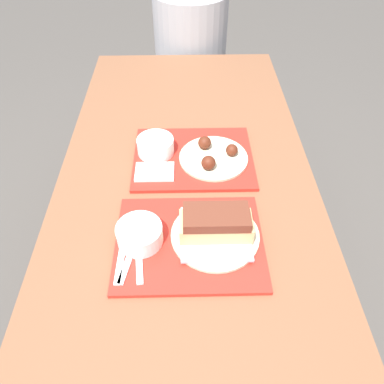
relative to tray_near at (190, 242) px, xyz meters
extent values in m
plane|color=#4C4742|center=(-0.01, 0.18, -0.79)|extent=(12.00, 12.00, 0.00)
cube|color=brown|center=(-0.01, 0.18, -0.03)|extent=(0.80, 1.86, 0.04)
cylinder|color=brown|center=(-0.35, 1.03, -0.42)|extent=(0.07, 0.07, 0.74)
cylinder|color=brown|center=(0.34, 1.03, -0.42)|extent=(0.07, 0.07, 0.74)
cube|color=brown|center=(-0.01, 1.33, -0.35)|extent=(0.76, 0.28, 0.04)
cylinder|color=brown|center=(-0.33, 1.33, -0.58)|extent=(0.06, 0.06, 0.42)
cylinder|color=brown|center=(0.32, 1.33, -0.58)|extent=(0.06, 0.06, 0.42)
cube|color=red|center=(0.00, 0.00, 0.00)|extent=(0.39, 0.31, 0.01)
cube|color=red|center=(0.02, 0.34, 0.00)|extent=(0.39, 0.31, 0.01)
cylinder|color=white|center=(-0.13, 0.00, 0.03)|extent=(0.12, 0.12, 0.05)
cylinder|color=beige|center=(-0.13, 0.00, 0.05)|extent=(0.11, 0.11, 0.01)
cylinder|color=beige|center=(0.07, 0.01, 0.01)|extent=(0.23, 0.23, 0.01)
cube|color=silver|center=(0.07, 0.01, 0.02)|extent=(0.18, 0.18, 0.01)
cube|color=#DBB275|center=(0.07, 0.01, 0.05)|extent=(0.19, 0.08, 0.05)
cube|color=brown|center=(0.07, 0.01, 0.08)|extent=(0.17, 0.09, 0.03)
cube|color=white|center=(-0.15, -0.04, 0.01)|extent=(0.05, 0.17, 0.00)
cube|color=white|center=(-0.13, -0.04, 0.01)|extent=(0.04, 0.17, 0.00)
cube|color=white|center=(-0.17, -0.04, 0.01)|extent=(0.02, 0.17, 0.00)
cube|color=#A59E93|center=(0.02, 0.07, 0.01)|extent=(0.04, 0.03, 0.01)
cylinder|color=white|center=(-0.10, 0.37, 0.03)|extent=(0.12, 0.12, 0.05)
cylinder|color=beige|center=(-0.10, 0.37, 0.05)|extent=(0.11, 0.11, 0.01)
cylinder|color=beige|center=(0.08, 0.33, 0.01)|extent=(0.22, 0.22, 0.01)
sphere|color=#562314|center=(0.14, 0.34, 0.03)|extent=(0.04, 0.04, 0.04)
sphere|color=#562314|center=(0.06, 0.38, 0.04)|extent=(0.04, 0.04, 0.04)
sphere|color=#562314|center=(0.06, 0.28, 0.04)|extent=(0.04, 0.04, 0.04)
cube|color=white|center=(-0.10, 0.27, 0.01)|extent=(0.12, 0.08, 0.01)
cylinder|color=#9E9EA3|center=(0.03, 1.33, -0.06)|extent=(0.37, 0.37, 0.53)
camera|label=1|loc=(-0.01, -0.60, 0.79)|focal=35.00mm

